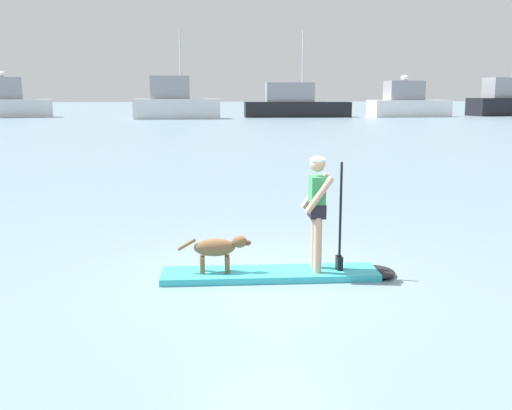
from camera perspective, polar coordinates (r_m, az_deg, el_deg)
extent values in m
plane|color=slate|center=(8.90, 1.30, -6.86)|extent=(400.00, 400.00, 0.00)
cube|color=#33B2BF|center=(8.89, 1.30, -6.55)|extent=(3.23, 1.09, 0.10)
ellipsoid|color=black|center=(9.17, 11.25, -6.21)|extent=(0.64, 0.72, 0.10)
cylinder|color=tan|center=(8.98, 5.56, -3.39)|extent=(0.12, 0.12, 0.81)
cylinder|color=tan|center=(8.73, 5.85, -3.80)|extent=(0.12, 0.12, 0.81)
cube|color=black|center=(8.75, 5.76, -0.50)|extent=(0.26, 0.39, 0.20)
cube|color=#338C4C|center=(8.71, 5.79, 0.85)|extent=(0.24, 0.36, 0.58)
sphere|color=tan|center=(8.65, 5.84, 3.86)|extent=(0.22, 0.22, 0.22)
ellipsoid|color=white|center=(8.64, 5.85, 4.25)|extent=(0.23, 0.23, 0.11)
cylinder|color=tan|center=(8.89, 5.58, 1.34)|extent=(0.43, 0.14, 0.54)
cylinder|color=tan|center=(8.52, 6.01, 0.93)|extent=(0.43, 0.14, 0.54)
cylinder|color=black|center=(8.84, 7.99, -1.09)|extent=(0.04, 0.04, 1.59)
cube|color=black|center=(9.00, 7.87, -5.43)|extent=(0.10, 0.19, 0.20)
ellipsoid|color=brown|center=(8.74, -3.94, -4.02)|extent=(0.62, 0.30, 0.26)
ellipsoid|color=brown|center=(8.73, -1.58, -3.49)|extent=(0.24, 0.19, 0.18)
ellipsoid|color=#503923|center=(8.74, -0.86, -3.60)|extent=(0.13, 0.09, 0.08)
cylinder|color=brown|center=(8.73, -6.57, -3.73)|extent=(0.27, 0.08, 0.18)
cylinder|color=brown|center=(8.88, -2.76, -5.44)|extent=(0.07, 0.07, 0.24)
cylinder|color=brown|center=(8.73, -2.73, -5.71)|extent=(0.07, 0.07, 0.24)
cylinder|color=brown|center=(8.88, -5.09, -5.47)|extent=(0.07, 0.07, 0.24)
cylinder|color=brown|center=(8.73, -5.10, -5.75)|extent=(0.07, 0.07, 0.24)
cube|color=silver|center=(74.74, -22.21, 8.45)|extent=(9.43, 3.87, 2.05)
cube|color=gray|center=(74.85, -22.85, 10.14)|extent=(4.35, 2.56, 2.46)
ellipsoid|color=white|center=(74.88, -22.94, 11.35)|extent=(0.90, 0.90, 0.60)
cube|color=silver|center=(66.18, -7.47, 9.00)|extent=(9.43, 4.20, 2.12)
cube|color=gray|center=(66.12, -8.12, 10.95)|extent=(4.34, 2.87, 2.41)
cylinder|color=silver|center=(66.27, -7.16, 13.04)|extent=(0.20, 0.20, 7.20)
cylinder|color=silver|center=(66.12, -8.12, 10.94)|extent=(3.20, 0.46, 0.14)
cube|color=black|center=(70.75, 3.91, 9.00)|extent=(12.43, 4.63, 1.75)
cube|color=gray|center=(70.49, 3.21, 10.60)|extent=(5.71, 3.02, 2.18)
cylinder|color=silver|center=(70.96, 4.45, 12.95)|extent=(0.20, 0.20, 8.04)
cylinder|color=silver|center=(70.49, 3.21, 10.69)|extent=(4.23, 0.66, 0.14)
cube|color=white|center=(73.71, 14.26, 8.84)|extent=(9.38, 3.23, 1.95)
cube|color=gray|center=(73.39, 13.83, 10.47)|extent=(4.22, 2.42, 2.20)
ellipsoid|color=white|center=(73.42, 13.88, 11.60)|extent=(0.90, 0.90, 0.60)
cube|color=black|center=(81.61, 22.65, 8.56)|extent=(9.67, 4.10, 2.16)
cube|color=gray|center=(81.20, 22.35, 10.21)|extent=(4.41, 2.90, 2.46)
cylinder|color=silver|center=(81.20, 22.35, 10.19)|extent=(3.32, 0.34, 0.14)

